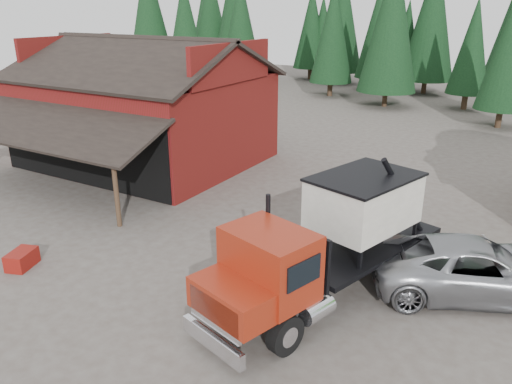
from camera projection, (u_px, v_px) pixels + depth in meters
The scene contains 9 objects.
ground at pixel (197, 283), 16.62m from camera, with size 120.00×120.00×0.00m, color #4E463E.
red_barn at pixel (145, 116), 28.90m from camera, with size 12.80×13.63×7.18m.
conifer_backdrop at pixel (446, 97), 50.52m from camera, with size 76.00×16.00×16.00m, color black, non-canonical shape.
near_pine_a at pixel (185, 32), 47.44m from camera, with size 4.40×4.40×11.40m.
near_pine_b at pixel (511, 47), 35.92m from camera, with size 3.96×3.96×10.40m.
near_pine_d at pixel (392, 22), 43.38m from camera, with size 5.28×5.28×13.40m.
feed_truck at pixel (331, 238), 15.33m from camera, with size 5.04×9.65×4.21m.
silver_car at pixel (476, 268), 15.73m from camera, with size 3.02×6.54×1.82m, color #9FA0A6.
equip_box at pixel (22, 259), 17.58m from camera, with size 0.70×1.10×0.60m, color maroon.
Camera 1 is at (9.06, -11.49, 8.67)m, focal length 35.00 mm.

